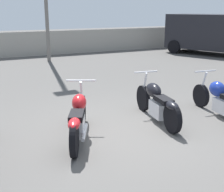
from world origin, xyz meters
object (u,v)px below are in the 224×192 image
motorcycle_slot_2 (157,103)px  parked_van (214,32)px  motorcycle_slot_1 (78,118)px  motorcycle_slot_3 (223,100)px

motorcycle_slot_2 → parked_van: size_ratio=0.41×
motorcycle_slot_1 → motorcycle_slot_2: size_ratio=0.94×
parked_van → motorcycle_slot_2: bearing=-162.7°
motorcycle_slot_1 → parked_van: bearing=61.6°
motorcycle_slot_1 → motorcycle_slot_3: motorcycle_slot_1 is taller
motorcycle_slot_2 → motorcycle_slot_3: size_ratio=0.96×
motorcycle_slot_2 → motorcycle_slot_3: bearing=-8.3°
motorcycle_slot_2 → parked_van: 10.90m
motorcycle_slot_2 → parked_van: bearing=49.5°
motorcycle_slot_1 → motorcycle_slot_3: size_ratio=0.91×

